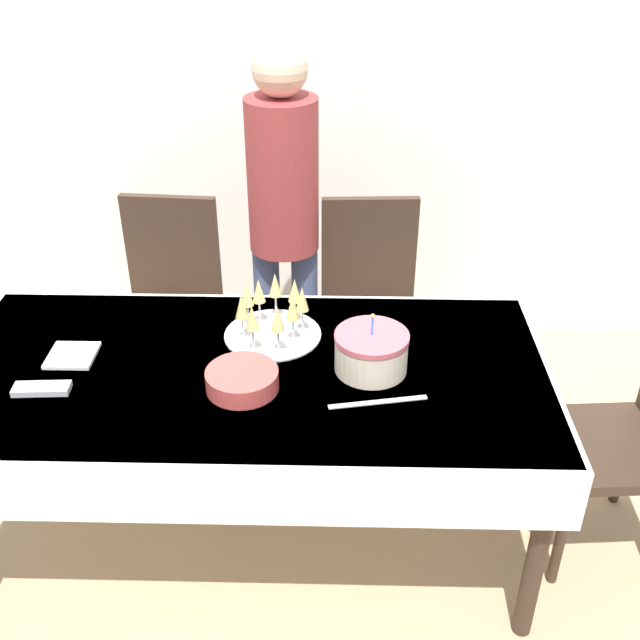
# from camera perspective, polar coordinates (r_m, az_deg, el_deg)

# --- Properties ---
(ground_plane) EXTENTS (12.00, 12.00, 0.00)m
(ground_plane) POSITION_cam_1_polar(r_m,az_deg,el_deg) (2.88, -4.83, -15.74)
(ground_plane) COLOR tan
(wall_back) EXTENTS (8.00, 0.05, 2.70)m
(wall_back) POSITION_cam_1_polar(r_m,az_deg,el_deg) (3.51, -3.41, 18.92)
(wall_back) COLOR silver
(wall_back) RESTS_ON ground_plane
(dining_table) EXTENTS (1.93, 0.93, 0.74)m
(dining_table) POSITION_cam_1_polar(r_m,az_deg,el_deg) (2.45, -5.49, -5.53)
(dining_table) COLOR white
(dining_table) RESTS_ON ground_plane
(dining_chair_far_left) EXTENTS (0.45, 0.45, 0.95)m
(dining_chair_far_left) POSITION_cam_1_polar(r_m,az_deg,el_deg) (3.23, -11.34, 1.41)
(dining_chair_far_left) COLOR #38281E
(dining_chair_far_left) RESTS_ON ground_plane
(dining_chair_far_right) EXTENTS (0.44, 0.44, 0.95)m
(dining_chair_far_right) POSITION_cam_1_polar(r_m,az_deg,el_deg) (3.16, 3.79, 1.25)
(dining_chair_far_right) COLOR #38281E
(dining_chair_far_right) RESTS_ON ground_plane
(dining_chair_right_end) EXTENTS (0.45, 0.45, 0.95)m
(dining_chair_right_end) POSITION_cam_1_polar(r_m,az_deg,el_deg) (2.71, 23.05, -7.38)
(dining_chair_right_end) COLOR #38281E
(dining_chair_right_end) RESTS_ON ground_plane
(birthday_cake) EXTENTS (0.23, 0.23, 0.20)m
(birthday_cake) POSITION_cam_1_polar(r_m,az_deg,el_deg) (2.35, 3.92, -2.38)
(birthday_cake) COLOR beige
(birthday_cake) RESTS_ON dining_table
(champagne_tray) EXTENTS (0.33, 0.33, 0.18)m
(champagne_tray) POSITION_cam_1_polar(r_m,az_deg,el_deg) (2.49, -3.69, 0.61)
(champagne_tray) COLOR silver
(champagne_tray) RESTS_ON dining_table
(plate_stack_main) EXTENTS (0.22, 0.22, 0.06)m
(plate_stack_main) POSITION_cam_1_polar(r_m,az_deg,el_deg) (2.28, -5.85, -4.56)
(plate_stack_main) COLOR #CC4C47
(plate_stack_main) RESTS_ON dining_table
(cake_knife) EXTENTS (0.30, 0.07, 0.00)m
(cake_knife) POSITION_cam_1_polar(r_m,az_deg,el_deg) (2.24, 4.44, -6.26)
(cake_knife) COLOR silver
(cake_knife) RESTS_ON dining_table
(fork_pile) EXTENTS (0.17, 0.07, 0.02)m
(fork_pile) POSITION_cam_1_polar(r_m,az_deg,el_deg) (2.42, -20.44, -4.93)
(fork_pile) COLOR silver
(fork_pile) RESTS_ON dining_table
(napkin_pile) EXTENTS (0.15, 0.15, 0.01)m
(napkin_pile) POSITION_cam_1_polar(r_m,az_deg,el_deg) (2.56, -18.36, -2.58)
(napkin_pile) COLOR white
(napkin_pile) RESTS_ON dining_table
(person_standing) EXTENTS (0.28, 0.28, 1.58)m
(person_standing) POSITION_cam_1_polar(r_m,az_deg,el_deg) (3.00, -2.80, 8.72)
(person_standing) COLOR #3F4C72
(person_standing) RESTS_ON ground_plane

